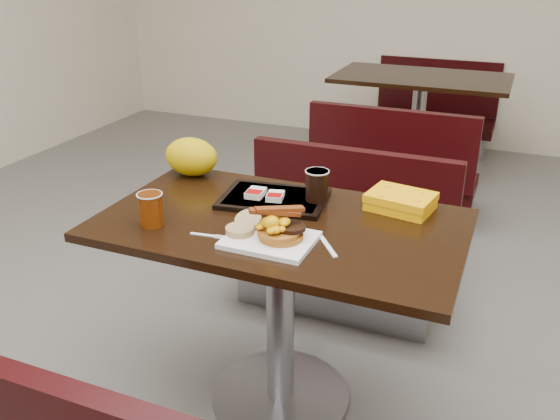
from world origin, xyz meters
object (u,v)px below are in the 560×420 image
at_px(pancake_stack, 281,234).
at_px(table_far, 417,128).
at_px(bench_near_n, 339,238).
at_px(coffee_cup_near, 151,209).
at_px(bench_far_s, 396,159).
at_px(clamshell, 401,201).
at_px(platter, 270,240).
at_px(hashbrown_sleeve_right, 275,196).
at_px(coffee_cup_far, 317,185).
at_px(knife, 326,244).
at_px(bench_far_n, 433,108).
at_px(fork, 203,235).
at_px(tray, 274,199).
at_px(hashbrown_sleeve_left, 256,193).
at_px(paper_bag, 191,157).
at_px(table_near, 281,316).

bearing_deg(pancake_stack, table_far, 91.29).
relative_size(bench_near_n, coffee_cup_near, 9.19).
xyz_separation_m(bench_far_s, clamshell, (0.35, -1.65, 0.42)).
height_order(platter, hashbrown_sleeve_right, hashbrown_sleeve_right).
bearing_deg(hashbrown_sleeve_right, coffee_cup_far, 6.47).
distance_m(coffee_cup_near, knife, 0.58).
bearing_deg(table_far, bench_far_s, -90.00).
relative_size(table_far, bench_far_n, 1.20).
height_order(bench_far_n, clamshell, clamshell).
bearing_deg(hashbrown_sleeve_right, bench_far_n, 76.30).
bearing_deg(coffee_cup_far, bench_far_s, 92.13).
xyz_separation_m(pancake_stack, hashbrown_sleeve_right, (-0.14, 0.27, -0.00)).
height_order(fork, tray, tray).
bearing_deg(table_far, pancake_stack, -88.71).
bearing_deg(table_far, platter, -89.40).
relative_size(bench_near_n, hashbrown_sleeve_right, 13.20).
bearing_deg(coffee_cup_near, table_far, 82.28).
relative_size(pancake_stack, hashbrown_sleeve_right, 1.80).
distance_m(bench_far_n, tray, 3.18).
distance_m(pancake_stack, hashbrown_sleeve_left, 0.34).
bearing_deg(paper_bag, coffee_cup_far, -9.65).
height_order(bench_far_s, hashbrown_sleeve_left, hashbrown_sleeve_left).
bearing_deg(fork, tray, 66.73).
bearing_deg(table_near, tray, 120.47).
height_order(table_near, coffee_cup_near, coffee_cup_near).
bearing_deg(table_near, clamshell, 35.61).
relative_size(table_near, coffee_cup_far, 11.06).
xyz_separation_m(table_near, paper_bag, (-0.49, 0.27, 0.45)).
height_order(coffee_cup_far, paper_bag, paper_bag).
xyz_separation_m(bench_far_n, pancake_stack, (0.06, -3.44, 0.42)).
relative_size(table_far, knife, 7.08).
relative_size(pancake_stack, knife, 0.81).
height_order(platter, pancake_stack, pancake_stack).
relative_size(clamshell, paper_bag, 1.00).
height_order(hashbrown_sleeve_left, hashbrown_sleeve_right, hashbrown_sleeve_left).
bearing_deg(table_near, coffee_cup_far, 69.97).
xyz_separation_m(fork, coffee_cup_far, (0.25, 0.37, 0.07)).
height_order(hashbrown_sleeve_right, paper_bag, paper_bag).
xyz_separation_m(table_far, clamshell, (0.35, -2.35, 0.40)).
xyz_separation_m(coffee_cup_far, paper_bag, (-0.56, 0.09, 0.00)).
relative_size(fork, clamshell, 0.53).
distance_m(bench_near_n, paper_bag, 0.80).
xyz_separation_m(table_near, fork, (-0.19, -0.19, 0.38)).
height_order(table_far, paper_bag, paper_bag).
distance_m(table_far, bench_far_s, 0.70).
relative_size(fork, tray, 0.31).
relative_size(table_far, fork, 10.51).
distance_m(platter, hashbrown_sleeve_right, 0.30).
relative_size(table_near, paper_bag, 5.55).
bearing_deg(fork, table_far, 79.28).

